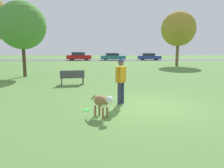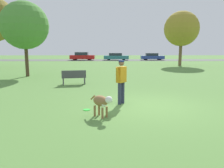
# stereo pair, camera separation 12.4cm
# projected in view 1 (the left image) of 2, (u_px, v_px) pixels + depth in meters

# --- Properties ---
(ground_plane) EXTENTS (120.00, 120.00, 0.00)m
(ground_plane) POSITION_uv_depth(u_px,v_px,m) (148.00, 106.00, 8.05)
(ground_plane) COLOR #56843D
(far_road_strip) EXTENTS (120.00, 6.00, 0.01)m
(far_road_strip) POSITION_uv_depth(u_px,v_px,m) (114.00, 60.00, 39.50)
(far_road_strip) COLOR #5B5B59
(far_road_strip) RESTS_ON ground_plane
(person) EXTENTS (0.48, 0.57, 1.67)m
(person) POSITION_uv_depth(u_px,v_px,m) (121.00, 78.00, 8.23)
(person) COLOR #2D334C
(person) RESTS_ON ground_plane
(dog) EXTENTS (0.75, 0.75, 0.71)m
(dog) POSITION_uv_depth(u_px,v_px,m) (102.00, 102.00, 6.66)
(dog) COLOR olive
(dog) RESTS_ON ground_plane
(frisbee) EXTENTS (0.24, 0.24, 0.02)m
(frisbee) POSITION_uv_depth(u_px,v_px,m) (87.00, 110.00, 7.51)
(frisbee) COLOR #33D838
(frisbee) RESTS_ON ground_plane
(tree_near_left) EXTENTS (3.48, 3.48, 5.50)m
(tree_near_left) POSITION_uv_depth(u_px,v_px,m) (22.00, 25.00, 15.88)
(tree_near_left) COLOR #4C3826
(tree_near_left) RESTS_ON ground_plane
(tree_far_right) EXTENTS (4.17, 4.17, 6.54)m
(tree_far_right) POSITION_uv_depth(u_px,v_px,m) (178.00, 29.00, 26.44)
(tree_far_right) COLOR brown
(tree_far_right) RESTS_ON ground_plane
(parked_car_red) EXTENTS (4.38, 1.91, 1.44)m
(parked_car_red) POSITION_uv_depth(u_px,v_px,m) (79.00, 56.00, 39.10)
(parked_car_red) COLOR red
(parked_car_red) RESTS_ON ground_plane
(parked_car_teal) EXTENTS (4.46, 1.90, 1.27)m
(parked_car_teal) POSITION_uv_depth(u_px,v_px,m) (113.00, 57.00, 39.46)
(parked_car_teal) COLOR teal
(parked_car_teal) RESTS_ON ground_plane
(parked_car_blue) EXTENTS (4.24, 1.97, 1.25)m
(parked_car_blue) POSITION_uv_depth(u_px,v_px,m) (149.00, 57.00, 39.87)
(parked_car_blue) COLOR #284293
(parked_car_blue) RESTS_ON ground_plane
(park_bench) EXTENTS (1.45, 0.64, 0.84)m
(park_bench) POSITION_uv_depth(u_px,v_px,m) (72.00, 77.00, 12.75)
(park_bench) COLOR #47474C
(park_bench) RESTS_ON ground_plane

